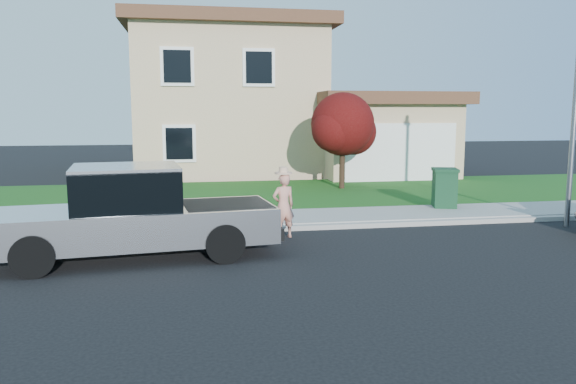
# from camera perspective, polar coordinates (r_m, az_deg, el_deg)

# --- Properties ---
(ground) EXTENTS (80.00, 80.00, 0.00)m
(ground) POSITION_cam_1_polar(r_m,az_deg,el_deg) (10.82, 0.09, -7.21)
(ground) COLOR black
(ground) RESTS_ON ground
(curb) EXTENTS (40.00, 0.20, 0.12)m
(curb) POSITION_cam_1_polar(r_m,az_deg,el_deg) (13.76, 2.07, -3.60)
(curb) COLOR gray
(curb) RESTS_ON ground
(sidewalk) EXTENTS (40.00, 2.00, 0.15)m
(sidewalk) POSITION_cam_1_polar(r_m,az_deg,el_deg) (14.81, 1.18, -2.69)
(sidewalk) COLOR gray
(sidewalk) RESTS_ON ground
(lawn) EXTENTS (40.00, 7.00, 0.10)m
(lawn) POSITION_cam_1_polar(r_m,az_deg,el_deg) (19.19, -1.43, -0.25)
(lawn) COLOR #1A5017
(lawn) RESTS_ON ground
(house) EXTENTS (14.00, 11.30, 6.85)m
(house) POSITION_cam_1_polar(r_m,az_deg,el_deg) (26.84, -3.34, 8.83)
(house) COLOR tan
(house) RESTS_ON ground
(pickup_truck) EXTENTS (5.75, 2.49, 1.83)m
(pickup_truck) POSITION_cam_1_polar(r_m,az_deg,el_deg) (11.42, -15.40, -2.29)
(pickup_truck) COLOR black
(pickup_truck) RESTS_ON ground
(woman) EXTENTS (0.61, 0.48, 1.63)m
(woman) POSITION_cam_1_polar(r_m,az_deg,el_deg) (12.78, -0.47, -1.27)
(woman) COLOR tan
(woman) RESTS_ON ground
(ornamental_tree) EXTENTS (2.51, 2.27, 3.45)m
(ornamental_tree) POSITION_cam_1_polar(r_m,az_deg,el_deg) (20.33, 5.66, 6.57)
(ornamental_tree) COLOR black
(ornamental_tree) RESTS_ON lawn
(trash_bin) EXTENTS (0.87, 0.94, 1.11)m
(trash_bin) POSITION_cam_1_polar(r_m,az_deg,el_deg) (16.66, 15.62, 0.45)
(trash_bin) COLOR #0E361D
(trash_bin) RESTS_ON sidewalk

